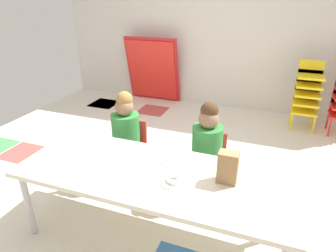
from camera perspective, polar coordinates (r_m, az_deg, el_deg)
ground_plane at (r=2.96m, az=-0.71°, el=-11.40°), size 5.32×4.90×0.02m
back_wall at (r=4.78m, az=10.54°, el=19.19°), size 5.32×0.10×2.63m
craft_table at (r=2.11m, az=-2.82°, el=-9.90°), size 1.95×0.75×0.58m
seated_child_near_camera at (r=2.78m, az=-8.14°, el=-0.64°), size 0.32×0.32×0.92m
seated_child_middle_seat at (r=2.53m, az=7.66°, el=-3.27°), size 0.32×0.31×0.92m
kid_chair_yellow_stack at (r=4.34m, az=25.43°, el=5.96°), size 0.32×0.30×0.92m
folded_activity_table at (r=5.03m, az=-3.01°, el=10.82°), size 0.90×0.29×1.09m
paper_bag_brown at (r=1.97m, az=11.54°, el=-7.88°), size 0.13×0.09×0.22m
paper_plate_near_edge at (r=1.98m, az=1.08°, el=-10.77°), size 0.18×0.18×0.01m
paper_plate_center_table at (r=2.19m, az=0.89°, el=-6.94°), size 0.18×0.18×0.01m
donut_powdered_on_plate at (r=1.97m, az=1.09°, el=-10.35°), size 0.10×0.10×0.03m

